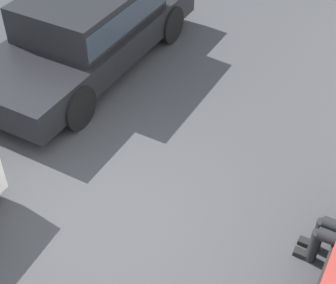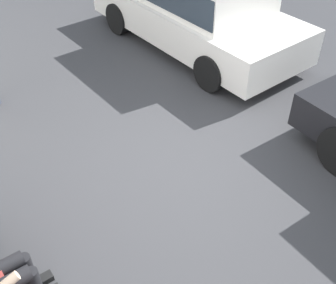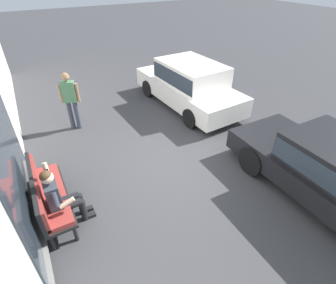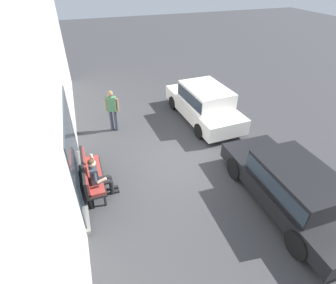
% 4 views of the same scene
% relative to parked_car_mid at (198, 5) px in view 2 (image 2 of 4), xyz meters
% --- Properties ---
extents(ground_plane, '(60.00, 60.00, 0.00)m').
position_rel_parked_car_mid_xyz_m(ground_plane, '(-2.46, 2.13, -0.82)').
color(ground_plane, '#38383A').
extents(parked_car_mid, '(4.40, 2.01, 1.53)m').
position_rel_parked_car_mid_xyz_m(parked_car_mid, '(0.00, 0.00, 0.00)').
color(parked_car_mid, white).
rests_on(parked_car_mid, ground_plane).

